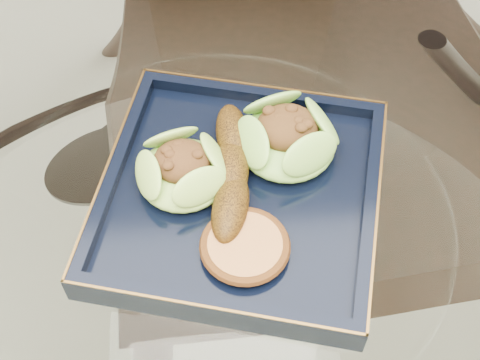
{
  "coord_description": "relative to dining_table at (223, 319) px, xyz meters",
  "views": [
    {
      "loc": [
        -0.01,
        -0.33,
        1.32
      ],
      "look_at": [
        0.02,
        0.05,
        0.8
      ],
      "focal_mm": 50.0,
      "sensor_mm": 36.0,
      "label": 1
    }
  ],
  "objects": [
    {
      "name": "dining_table",
      "position": [
        0.0,
        0.0,
        0.0
      ],
      "size": [
        1.13,
        1.13,
        0.77
      ],
      "color": "white",
      "rests_on": "ground"
    },
    {
      "name": "navy_plate",
      "position": [
        0.02,
        0.05,
        0.17
      ],
      "size": [
        0.33,
        0.33,
        0.02
      ],
      "primitive_type": "cube",
      "rotation": [
        0.0,
        0.0,
        -0.27
      ],
      "color": "black",
      "rests_on": "dining_table"
    },
    {
      "name": "lettuce_wrap_right",
      "position": [
        0.08,
        0.1,
        0.2
      ],
      "size": [
        0.11,
        0.11,
        0.04
      ],
      "primitive_type": "ellipsoid",
      "rotation": [
        0.0,
        0.0,
        -0.05
      ],
      "color": "#63AA31",
      "rests_on": "navy_plate"
    },
    {
      "name": "lettuce_wrap_left",
      "position": [
        -0.03,
        0.07,
        0.2
      ],
      "size": [
        0.09,
        0.09,
        0.03
      ],
      "primitive_type": "ellipsoid",
      "rotation": [
        0.0,
        0.0,
        -0.05
      ],
      "color": "#61942B",
      "rests_on": "navy_plate"
    },
    {
      "name": "crumb_patty",
      "position": [
        0.02,
        -0.02,
        0.19
      ],
      "size": [
        0.1,
        0.1,
        0.01
      ],
      "primitive_type": "cylinder",
      "rotation": [
        0.0,
        0.0,
        0.4
      ],
      "color": "#BD7B3F",
      "rests_on": "navy_plate"
    },
    {
      "name": "roasted_plantain",
      "position": [
        0.02,
        0.07,
        0.2
      ],
      "size": [
        0.05,
        0.16,
        0.03
      ],
      "primitive_type": "ellipsoid",
      "rotation": [
        0.0,
        0.0,
        1.48
      ],
      "color": "#553409",
      "rests_on": "navy_plate"
    },
    {
      "name": "dining_chair",
      "position": [
        0.11,
        0.4,
        -0.07
      ],
      "size": [
        0.42,
        0.42,
        0.94
      ],
      "rotation": [
        0.0,
        0.0,
        0.03
      ],
      "color": "black",
      "rests_on": "ground"
    }
  ]
}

